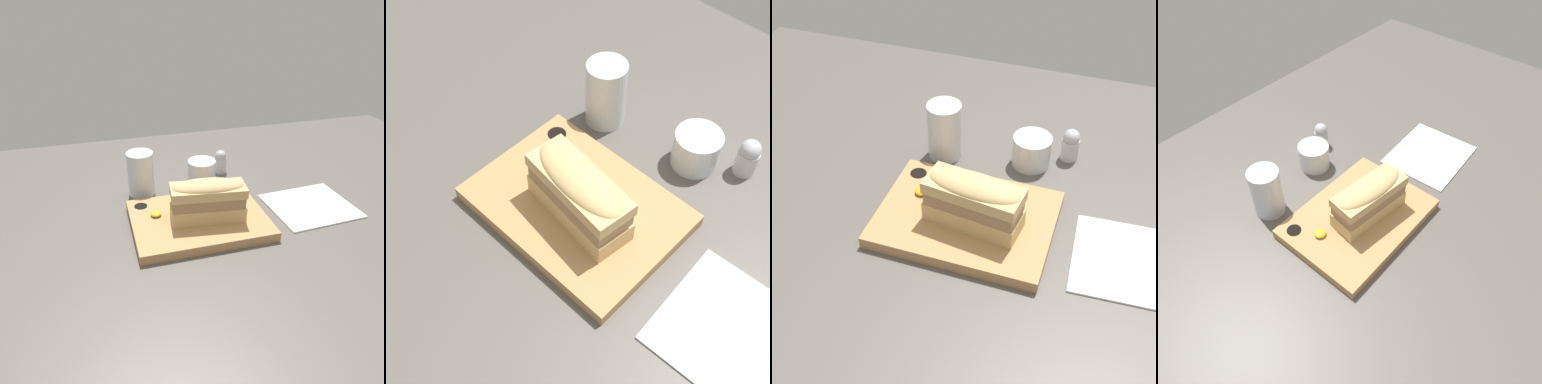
# 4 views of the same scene
# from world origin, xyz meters

# --- Properties ---
(dining_table) EXTENTS (1.67, 1.16, 0.02)m
(dining_table) POSITION_xyz_m (0.00, 0.00, 0.01)
(dining_table) COLOR #56514C
(dining_table) RESTS_ON ground
(serving_board) EXTENTS (0.30, 0.22, 0.02)m
(serving_board) POSITION_xyz_m (-0.08, -0.00, 0.03)
(serving_board) COLOR tan
(serving_board) RESTS_ON dining_table
(sandwich) EXTENTS (0.17, 0.08, 0.10)m
(sandwich) POSITION_xyz_m (-0.06, -0.01, 0.09)
(sandwich) COLOR tan
(sandwich) RESTS_ON serving_board
(mustard_dollop) EXTENTS (0.02, 0.02, 0.01)m
(mustard_dollop) POSITION_xyz_m (-0.17, 0.03, 0.05)
(mustard_dollop) COLOR gold
(mustard_dollop) RESTS_ON serving_board
(water_glass) EXTENTS (0.07, 0.07, 0.12)m
(water_glass) POSITION_xyz_m (-0.18, 0.18, 0.07)
(water_glass) COLOR silver
(water_glass) RESTS_ON dining_table
(wine_glass) EXTENTS (0.08, 0.08, 0.06)m
(wine_glass) POSITION_xyz_m (-0.01, 0.20, 0.05)
(wine_glass) COLOR silver
(wine_glass) RESTS_ON dining_table
(napkin) EXTENTS (0.21, 0.18, 0.00)m
(napkin) POSITION_xyz_m (0.21, 0.00, 0.02)
(napkin) COLOR white
(napkin) RESTS_ON dining_table
(salt_shaker) EXTENTS (0.03, 0.03, 0.07)m
(salt_shaker) POSITION_xyz_m (0.06, 0.24, 0.05)
(salt_shaker) COLOR silver
(salt_shaker) RESTS_ON dining_table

